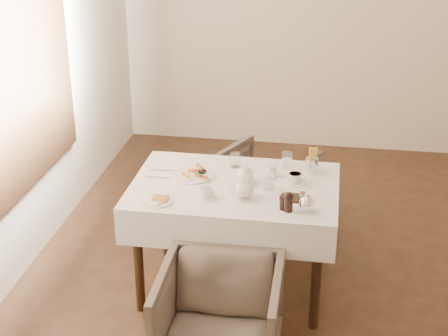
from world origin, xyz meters
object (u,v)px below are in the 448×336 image
Objects in this scene: armchair_near at (219,320)px; breakfast_plate at (193,174)px; table at (234,201)px; armchair_far at (264,190)px; teapot_centre at (245,173)px.

breakfast_plate is at bearing 109.23° from armchair_near.
table is 1.91× the size of armchair_far.
breakfast_plate is 0.35m from teapot_centre.
armchair_far is at bearing 111.14° from teapot_centre.
teapot_centre is at bearing -12.83° from breakfast_plate.
teapot_centre reaches higher than breakfast_plate.
table is 0.32m from breakfast_plate.
armchair_far is 4.48× the size of teapot_centre.
table reaches higher than armchair_far.
armchair_near is 1.65m from armchair_far.
armchair_near is 1.00× the size of armchair_far.
armchair_near is at bearing -87.29° from table.
armchair_far is 2.41× the size of breakfast_plate.
teapot_centre reaches higher than table.
armchair_far is at bearing 58.62° from breakfast_plate.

